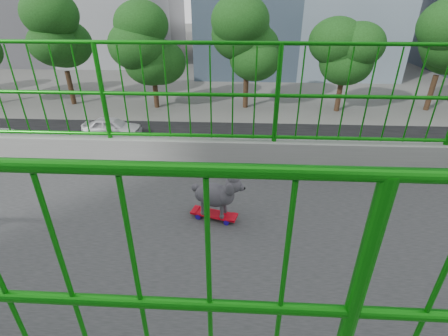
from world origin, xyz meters
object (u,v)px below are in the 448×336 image
car_3 (7,142)px  poodle (217,193)px  car_2 (212,172)px  car_4 (112,127)px  skateboard (214,215)px

car_3 → poodle: bearing=-136.8°
poodle → car_2: size_ratio=0.08×
poodle → car_4: 21.61m
skateboard → car_4: (-18.56, -8.84, -6.35)m
car_4 → car_2: bearing=-129.9°
poodle → car_3: (-15.37, -14.44, -6.52)m
skateboard → car_4: 21.52m
skateboard → car_3: skateboard is taller
poodle → car_3: poodle is taller
skateboard → car_3: size_ratio=0.08×
car_2 → car_3: size_ratio=1.09×
skateboard → poodle: 0.24m
car_2 → car_4: (-6.40, -7.66, -0.11)m
skateboard → car_4: skateboard is taller
skateboard → car_2: (-12.16, -1.18, -6.24)m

